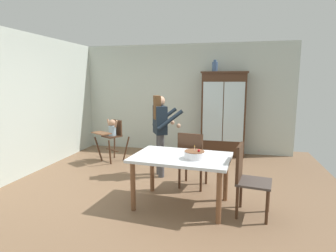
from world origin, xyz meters
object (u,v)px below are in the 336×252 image
(china_cabinet, at_px, (223,114))
(adult_person, at_px, (160,126))
(high_chair_with_toddler, at_px, (112,133))
(dining_chair_right_end, at_px, (246,175))
(dining_table, at_px, (181,163))
(ceramic_vase, at_px, (215,66))
(dining_chair_far_side, at_px, (192,156))
(birthday_cake, at_px, (194,155))

(china_cabinet, xyz_separation_m, adult_person, (-1.09, -1.77, -0.04))
(china_cabinet, relative_size, adult_person, 1.31)
(high_chair_with_toddler, relative_size, dining_chair_right_end, 0.99)
(china_cabinet, distance_m, high_chair_with_toddler, 2.65)
(dining_table, bearing_deg, adult_person, 117.62)
(ceramic_vase, bearing_deg, china_cabinet, -0.92)
(dining_chair_right_end, bearing_deg, adult_person, 59.60)
(adult_person, height_order, dining_chair_far_side, adult_person)
(ceramic_vase, bearing_deg, adult_person, -115.91)
(dining_table, bearing_deg, high_chair_with_toddler, 135.66)
(china_cabinet, bearing_deg, high_chair_with_toddler, -155.93)
(adult_person, height_order, birthday_cake, adult_person)
(high_chair_with_toddler, bearing_deg, dining_chair_far_side, -1.32)
(china_cabinet, bearing_deg, birthday_cake, -95.29)
(china_cabinet, bearing_deg, dining_table, -99.25)
(adult_person, bearing_deg, dining_chair_far_side, -155.28)
(china_cabinet, relative_size, dining_chair_far_side, 2.09)
(ceramic_vase, height_order, birthday_cake, ceramic_vase)
(ceramic_vase, relative_size, adult_person, 0.18)
(high_chair_with_toddler, distance_m, birthday_cake, 2.89)
(high_chair_with_toddler, relative_size, birthday_cake, 3.39)
(high_chair_with_toddler, height_order, birthday_cake, high_chair_with_toddler)
(dining_table, relative_size, dining_chair_far_side, 1.50)
(high_chair_with_toddler, xyz_separation_m, dining_table, (1.92, -1.88, -0.01))
(china_cabinet, height_order, adult_person, china_cabinet)
(china_cabinet, distance_m, ceramic_vase, 1.14)
(china_cabinet, distance_m, dining_chair_far_side, 2.36)
(china_cabinet, xyz_separation_m, birthday_cake, (-0.28, -3.04, -0.22))
(dining_chair_right_end, bearing_deg, birthday_cake, 100.41)
(birthday_cake, bearing_deg, china_cabinet, 84.71)
(dining_chair_right_end, bearing_deg, dining_table, 94.42)
(birthday_cake, distance_m, dining_chair_far_side, 0.81)
(birthday_cake, xyz_separation_m, dining_chair_far_side, (-0.14, 0.76, -0.24))
(high_chair_with_toddler, relative_size, dining_chair_far_side, 0.99)
(china_cabinet, bearing_deg, ceramic_vase, 179.08)
(adult_person, bearing_deg, birthday_cake, -175.54)
(high_chair_with_toddler, distance_m, dining_table, 2.68)
(high_chair_with_toddler, xyz_separation_m, dining_chair_far_side, (1.97, -1.20, -0.10))
(ceramic_vase, height_order, adult_person, ceramic_vase)
(dining_table, bearing_deg, china_cabinet, 80.75)
(dining_table, distance_m, dining_chair_far_side, 0.68)
(ceramic_vase, relative_size, dining_chair_far_side, 0.28)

